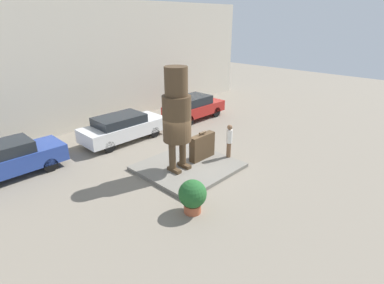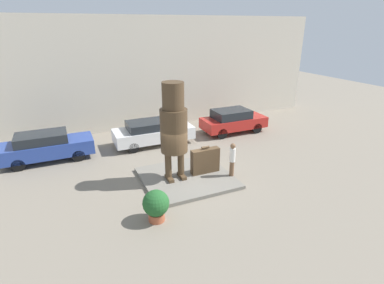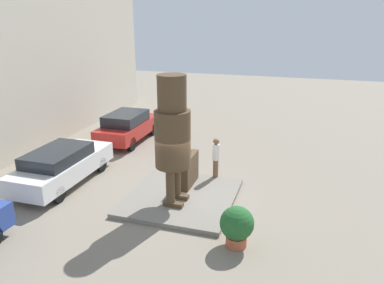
# 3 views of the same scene
# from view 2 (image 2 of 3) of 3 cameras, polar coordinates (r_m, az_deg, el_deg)

# --- Properties ---
(ground_plane) EXTENTS (60.00, 60.00, 0.00)m
(ground_plane) POSITION_cam_2_polar(r_m,az_deg,el_deg) (14.28, -1.00, -7.12)
(ground_plane) COLOR gray
(pedestal) EXTENTS (4.08, 3.79, 0.16)m
(pedestal) POSITION_cam_2_polar(r_m,az_deg,el_deg) (14.24, -1.00, -6.83)
(pedestal) COLOR slate
(pedestal) RESTS_ON ground_plane
(building_backdrop) EXTENTS (28.00, 0.60, 7.43)m
(building_backdrop) POSITION_cam_2_polar(r_m,az_deg,el_deg) (21.03, -10.62, 12.60)
(building_backdrop) COLOR beige
(building_backdrop) RESTS_ON ground_plane
(statue_figure) EXTENTS (1.21, 1.21, 4.46)m
(statue_figure) POSITION_cam_2_polar(r_m,az_deg,el_deg) (13.07, -3.51, 3.34)
(statue_figure) COLOR #4C3823
(statue_figure) RESTS_ON pedestal
(giant_suitcase) EXTENTS (1.40, 0.36, 1.36)m
(giant_suitcase) POSITION_cam_2_polar(r_m,az_deg,el_deg) (14.32, 2.52, -3.59)
(giant_suitcase) COLOR #4C3823
(giant_suitcase) RESTS_ON pedestal
(tourist) EXTENTS (0.28, 0.28, 1.63)m
(tourist) POSITION_cam_2_polar(r_m,az_deg,el_deg) (14.01, 7.68, -3.08)
(tourist) COLOR brown
(tourist) RESTS_ON pedestal
(parked_car_blue) EXTENTS (4.58, 1.72, 1.56)m
(parked_car_blue) POSITION_cam_2_polar(r_m,az_deg,el_deg) (17.64, -25.95, -0.70)
(parked_car_blue) COLOR #284293
(parked_car_blue) RESTS_ON ground_plane
(parked_car_white) EXTENTS (4.75, 1.84, 1.49)m
(parked_car_white) POSITION_cam_2_polar(r_m,az_deg,el_deg) (18.21, -7.48, 1.92)
(parked_car_white) COLOR silver
(parked_car_white) RESTS_ON ground_plane
(parked_car_red) EXTENTS (4.33, 1.84, 1.58)m
(parked_car_red) POSITION_cam_2_polar(r_m,az_deg,el_deg) (20.30, 7.80, 4.12)
(parked_car_red) COLOR #B2231E
(parked_car_red) RESTS_ON ground_plane
(planter_pot) EXTENTS (0.99, 0.99, 1.24)m
(planter_pot) POSITION_cam_2_polar(r_m,az_deg,el_deg) (11.28, -6.87, -11.75)
(planter_pot) COLOR #AD5638
(planter_pot) RESTS_ON ground_plane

